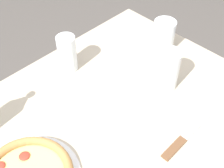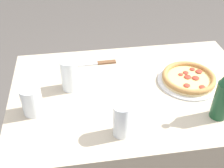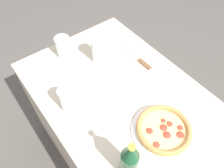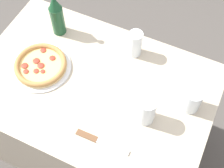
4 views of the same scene
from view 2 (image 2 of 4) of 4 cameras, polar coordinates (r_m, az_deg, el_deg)
name	(u,v)px [view 2 (image 2 of 4)]	position (r m, az deg, el deg)	size (l,w,h in m)	color
table	(131,144)	(1.54, 3.90, -11.97)	(1.12, 0.74, 0.75)	#B7A88E
pizza_margherita	(189,78)	(1.36, 15.32, 1.09)	(0.29, 0.29, 0.04)	silver
glass_red_wine	(70,76)	(1.26, -8.59, 1.55)	(0.08, 0.08, 0.15)	white
glass_iced_tea	(32,102)	(1.17, -15.94, -3.49)	(0.08, 0.08, 0.12)	white
glass_water	(122,121)	(1.04, 2.02, -7.50)	(0.07, 0.07, 0.14)	white
beer_bottle	(224,94)	(1.15, 21.81, -1.90)	(0.07, 0.07, 0.24)	#194728
knife	(95,63)	(1.45, -3.43, 4.21)	(0.24, 0.03, 0.01)	brown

